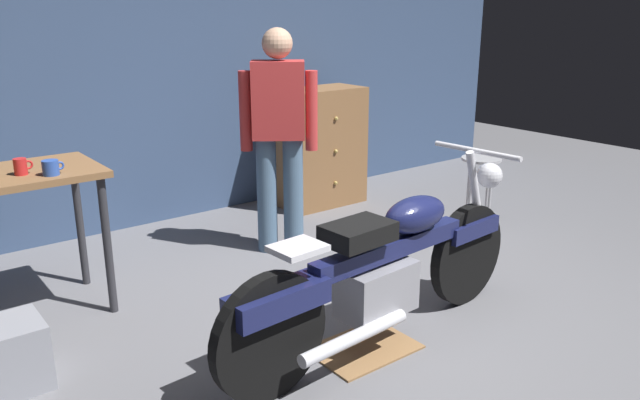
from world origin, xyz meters
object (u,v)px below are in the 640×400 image
(mug_red_diner, at_px, (21,167))
(mug_blue_enamel, at_px, (51,168))
(motorcycle, at_px, (386,267))
(wooden_dresser, at_px, (321,147))
(shop_stool, at_px, (480,175))
(person_standing, at_px, (279,132))

(mug_red_diner, bearing_deg, mug_blue_enamel, -40.69)
(motorcycle, distance_m, wooden_dresser, 2.64)
(motorcycle, bearing_deg, shop_stool, 20.36)
(wooden_dresser, distance_m, mug_blue_enamel, 2.83)
(person_standing, height_order, wooden_dresser, person_standing)
(shop_stool, xyz_separation_m, wooden_dresser, (-0.53, 1.45, 0.05))
(mug_blue_enamel, distance_m, mug_red_diner, 0.17)
(mug_blue_enamel, relative_size, mug_red_diner, 1.17)
(mug_blue_enamel, xyz_separation_m, mug_red_diner, (-0.13, 0.11, 0.00))
(mug_red_diner, bearing_deg, wooden_dresser, 16.77)
(motorcycle, relative_size, person_standing, 1.31)
(mug_blue_enamel, bearing_deg, wooden_dresser, 19.73)
(motorcycle, xyz_separation_m, mug_blue_enamel, (-1.32, 1.34, 0.49))
(person_standing, relative_size, shop_stool, 2.61)
(shop_stool, relative_size, mug_red_diner, 6.19)
(person_standing, xyz_separation_m, shop_stool, (1.52, -0.67, -0.43))
(person_standing, height_order, shop_stool, person_standing)
(person_standing, height_order, mug_blue_enamel, person_standing)
(shop_stool, relative_size, mug_blue_enamel, 5.30)
(wooden_dresser, bearing_deg, person_standing, -141.82)
(motorcycle, distance_m, person_standing, 1.62)
(motorcycle, distance_m, shop_stool, 2.03)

